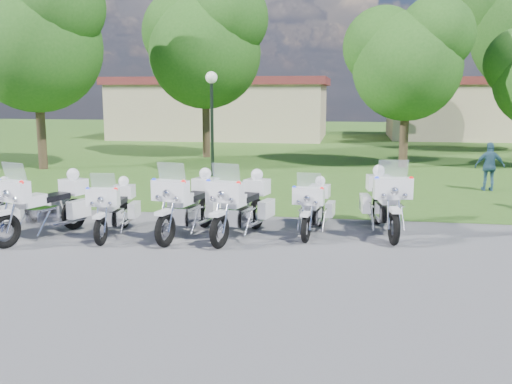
% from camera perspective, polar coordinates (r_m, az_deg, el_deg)
% --- Properties ---
extents(ground, '(100.00, 100.00, 0.00)m').
position_cam_1_polar(ground, '(11.88, -4.84, -5.40)').
color(ground, slate).
rests_on(ground, ground).
extents(grass_lawn, '(100.00, 48.00, 0.01)m').
position_cam_1_polar(grass_lawn, '(38.33, 5.14, 5.23)').
color(grass_lawn, '#39631F').
rests_on(grass_lawn, ground).
extents(motorcycle_2, '(1.37, 2.49, 1.73)m').
position_cam_1_polar(motorcycle_2, '(13.26, -20.21, -1.15)').
color(motorcycle_2, black).
rests_on(motorcycle_2, ground).
extents(motorcycle_3, '(0.82, 2.21, 1.49)m').
position_cam_1_polar(motorcycle_3, '(13.01, -13.95, -1.49)').
color(motorcycle_3, black).
rests_on(motorcycle_3, ground).
extents(motorcycle_4, '(1.17, 2.53, 1.72)m').
position_cam_1_polar(motorcycle_4, '(12.67, -6.67, -1.12)').
color(motorcycle_4, black).
rests_on(motorcycle_4, ground).
extents(motorcycle_5, '(1.25, 2.50, 1.71)m').
position_cam_1_polar(motorcycle_5, '(12.45, -1.40, -1.26)').
color(motorcycle_5, black).
rests_on(motorcycle_5, ground).
extents(motorcycle_6, '(0.88, 2.18, 1.47)m').
position_cam_1_polar(motorcycle_6, '(12.87, 5.85, -1.41)').
color(motorcycle_6, black).
rests_on(motorcycle_6, ground).
extents(motorcycle_7, '(1.07, 2.61, 1.76)m').
position_cam_1_polar(motorcycle_7, '(13.14, 12.73, -0.83)').
color(motorcycle_7, black).
rests_on(motorcycle_7, ground).
extents(lamp_post, '(0.44, 0.44, 3.89)m').
position_cam_1_polar(lamp_post, '(21.37, -4.46, 9.44)').
color(lamp_post, black).
rests_on(lamp_post, ground).
extents(tree_0, '(6.19, 5.28, 8.25)m').
position_cam_1_polar(tree_0, '(25.14, -21.29, 14.60)').
color(tree_0, '#38281C').
rests_on(tree_0, ground).
extents(tree_1, '(6.24, 5.33, 8.32)m').
position_cam_1_polar(tree_1, '(28.03, -5.21, 14.77)').
color(tree_1, '#38281C').
rests_on(tree_1, ground).
extents(tree_2, '(5.21, 4.45, 6.95)m').
position_cam_1_polar(tree_2, '(24.76, 14.81, 13.01)').
color(tree_2, '#38281C').
rests_on(tree_2, ground).
extents(building_west, '(14.56, 8.32, 4.10)m').
position_cam_1_polar(building_west, '(40.10, -3.38, 8.41)').
color(building_west, '#C9AF91').
rests_on(building_west, ground).
extents(building_east, '(11.44, 7.28, 4.10)m').
position_cam_1_polar(building_east, '(41.91, 20.83, 7.86)').
color(building_east, '#C9AF91').
rests_on(building_east, ground).
extents(bystander_c, '(0.92, 0.39, 1.56)m').
position_cam_1_polar(bystander_c, '(19.72, 22.33, 2.34)').
color(bystander_c, '#2F5772').
rests_on(bystander_c, ground).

